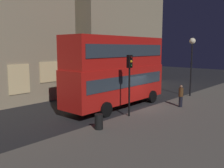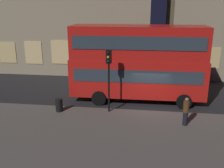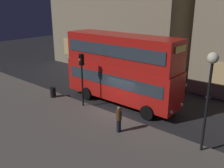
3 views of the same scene
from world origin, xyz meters
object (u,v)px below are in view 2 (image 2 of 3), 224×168
Objects in this scene: double_decker_bus at (138,60)px; traffic_light_near_kerb at (109,68)px; pedestrian at (186,111)px; litter_bin at (59,105)px.

double_decker_bus reaches higher than traffic_light_near_kerb.
double_decker_bus is 5.45m from pedestrian.
double_decker_bus is at bearing 30.82° from litter_bin.
pedestrian is at bearing -9.95° from traffic_light_near_kerb.
pedestrian is (3.02, -4.03, -2.09)m from double_decker_bus.
pedestrian is at bearing -7.19° from litter_bin.
traffic_light_near_kerb is at bearing -124.35° from double_decker_bus.
double_decker_bus is at bearing -136.14° from pedestrian.
traffic_light_near_kerb is 2.39× the size of pedestrian.
traffic_light_near_kerb is 4.71× the size of litter_bin.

